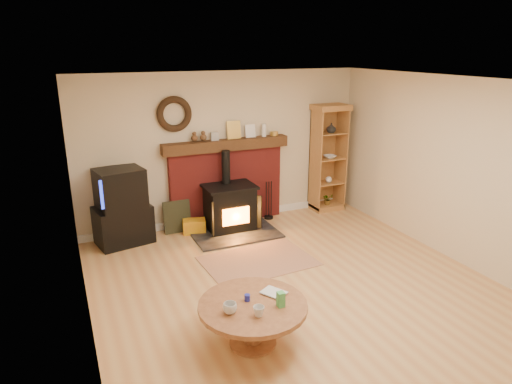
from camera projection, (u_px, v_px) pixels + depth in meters
name	position (u px, v px, depth m)	size (l,w,h in m)	color
ground	(301.00, 291.00, 5.80)	(5.50, 5.50, 0.00)	tan
room_shell	(300.00, 159.00, 5.35)	(5.02, 5.52, 2.61)	beige
chimney_breast	(227.00, 178.00, 7.88)	(2.20, 0.22, 1.78)	maroon
wood_stove	(230.00, 209.00, 7.63)	(1.40, 1.00, 1.34)	black
area_rug	(258.00, 261.00, 6.61)	(1.55, 1.07, 0.01)	brown
tv_unit	(122.00, 208.00, 7.08)	(0.92, 0.72, 1.21)	black
curio_cabinet	(328.00, 158.00, 8.48)	(0.64, 0.46, 1.98)	#9C6433
firelog_box	(194.00, 226.00, 7.59)	(0.37, 0.23, 0.23)	yellow
leaning_painting	(177.00, 217.00, 7.58)	(0.45, 0.03, 0.54)	black
fire_tools	(269.00, 211.00, 8.22)	(0.16, 0.16, 0.70)	black
coffee_table	(253.00, 312.00, 4.67)	(1.13, 1.13, 0.64)	brown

